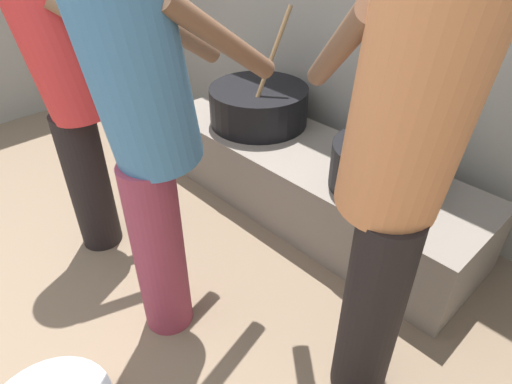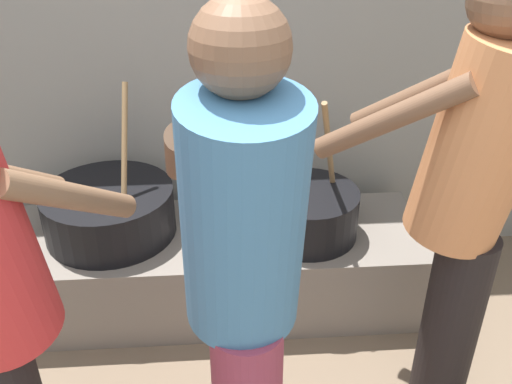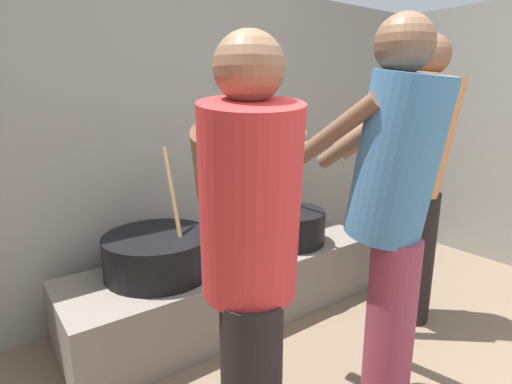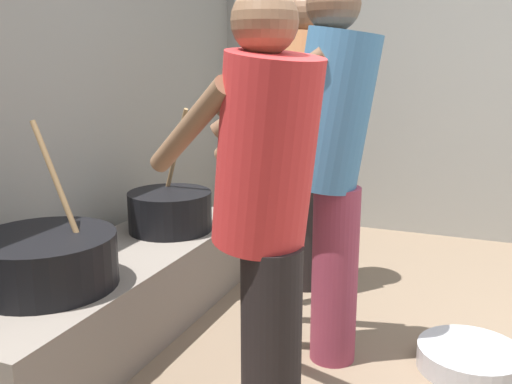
{
  "view_description": "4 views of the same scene",
  "coord_description": "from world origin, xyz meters",
  "px_view_note": "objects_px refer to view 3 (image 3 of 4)",
  "views": [
    {
      "loc": [
        1.41,
        0.14,
        1.56
      ],
      "look_at": [
        0.46,
        1.05,
        0.64
      ],
      "focal_mm": 30.79,
      "sensor_mm": 36.0,
      "label": 1
    },
    {
      "loc": [
        0.18,
        -0.35,
        1.83
      ],
      "look_at": [
        0.28,
        1.02,
        1.03
      ],
      "focal_mm": 39.55,
      "sensor_mm": 36.0,
      "label": 2
    },
    {
      "loc": [
        -1.1,
        -0.12,
        1.34
      ],
      "look_at": [
        0.04,
        1.43,
        0.87
      ],
      "focal_mm": 28.17,
      "sensor_mm": 36.0,
      "label": 3
    },
    {
      "loc": [
        -2.04,
        0.2,
        1.3
      ],
      "look_at": [
        -0.2,
        0.94,
        0.84
      ],
      "focal_mm": 39.77,
      "sensor_mm": 36.0,
      "label": 4
    }
  ],
  "objects_px": {
    "cook_in_blue_shirt": "(393,202)",
    "cook_in_red_shirt": "(250,255)",
    "cook_in_orange_shirt": "(419,166)",
    "cooking_pot_secondary": "(159,254)",
    "cooking_pot_main": "(290,226)"
  },
  "relations": [
    {
      "from": "cooking_pot_main",
      "to": "cooking_pot_secondary",
      "type": "height_order",
      "value": "cooking_pot_secondary"
    },
    {
      "from": "cook_in_blue_shirt",
      "to": "cook_in_red_shirt",
      "type": "bearing_deg",
      "value": 177.11
    },
    {
      "from": "cooking_pot_secondary",
      "to": "cook_in_red_shirt",
      "type": "bearing_deg",
      "value": -96.39
    },
    {
      "from": "cook_in_blue_shirt",
      "to": "cook_in_red_shirt",
      "type": "height_order",
      "value": "cook_in_blue_shirt"
    },
    {
      "from": "cook_in_orange_shirt",
      "to": "cook_in_red_shirt",
      "type": "distance_m",
      "value": 1.42
    },
    {
      "from": "cooking_pot_main",
      "to": "cook_in_red_shirt",
      "type": "height_order",
      "value": "cook_in_red_shirt"
    },
    {
      "from": "cooking_pot_main",
      "to": "cook_in_blue_shirt",
      "type": "height_order",
      "value": "cook_in_blue_shirt"
    },
    {
      "from": "cooking_pot_secondary",
      "to": "cook_in_orange_shirt",
      "type": "distance_m",
      "value": 1.52
    },
    {
      "from": "cooking_pot_secondary",
      "to": "cook_in_orange_shirt",
      "type": "xyz_separation_m",
      "value": [
        1.27,
        -0.7,
        0.45
      ]
    },
    {
      "from": "cook_in_blue_shirt",
      "to": "cook_in_red_shirt",
      "type": "relative_size",
      "value": 1.07
    },
    {
      "from": "cook_in_orange_shirt",
      "to": "cook_in_red_shirt",
      "type": "height_order",
      "value": "cook_in_orange_shirt"
    },
    {
      "from": "cook_in_blue_shirt",
      "to": "cooking_pot_main",
      "type": "bearing_deg",
      "value": 71.29
    },
    {
      "from": "cooking_pot_main",
      "to": "cook_in_red_shirt",
      "type": "relative_size",
      "value": 0.44
    },
    {
      "from": "cooking_pot_secondary",
      "to": "cooking_pot_main",
      "type": "bearing_deg",
      "value": -4.55
    },
    {
      "from": "cooking_pot_secondary",
      "to": "cook_in_red_shirt",
      "type": "height_order",
      "value": "cook_in_red_shirt"
    }
  ]
}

